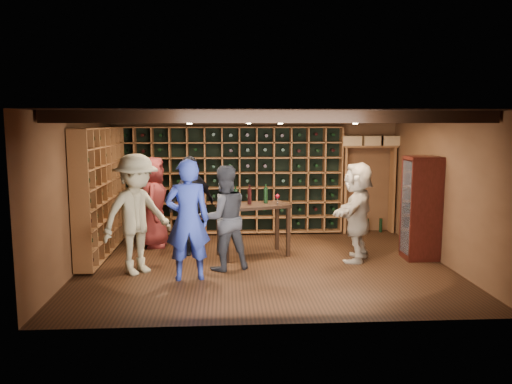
{
  "coord_description": "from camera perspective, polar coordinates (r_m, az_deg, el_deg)",
  "views": [
    {
      "loc": [
        -0.62,
        -8.06,
        2.35
      ],
      "look_at": [
        -0.13,
        0.2,
        1.19
      ],
      "focal_mm": 35.0,
      "sensor_mm": 36.0,
      "label": 1
    }
  ],
  "objects": [
    {
      "name": "guest_red_floral",
      "position": [
        9.61,
        -11.67,
        -1.15
      ],
      "size": [
        0.56,
        0.85,
        1.71
      ],
      "primitive_type": "imported",
      "rotation": [
        0.0,
        0.0,
        1.59
      ],
      "color": "maroon",
      "rests_on": "ground"
    },
    {
      "name": "tasting_table",
      "position": [
        8.75,
        -0.33,
        -2.17
      ],
      "size": [
        1.35,
        0.94,
        1.2
      ],
      "rotation": [
        0.0,
        0.0,
        0.29
      ],
      "color": "black",
      "rests_on": "ground"
    },
    {
      "name": "guest_beige",
      "position": [
        8.66,
        11.51,
        -2.21
      ],
      "size": [
        1.14,
        1.63,
        1.69
      ],
      "primitive_type": "imported",
      "rotation": [
        0.0,
        0.0,
        4.25
      ],
      "color": "tan",
      "rests_on": "ground"
    },
    {
      "name": "man_grey_suit",
      "position": [
        7.97,
        -3.69,
        -2.98
      ],
      "size": [
        0.98,
        0.87,
        1.68
      ],
      "primitive_type": "imported",
      "rotation": [
        0.0,
        0.0,
        3.48
      ],
      "color": "black",
      "rests_on": "ground"
    },
    {
      "name": "room_shell",
      "position": [
        8.13,
        0.96,
        8.45
      ],
      "size": [
        6.0,
        6.0,
        6.0
      ],
      "color": "brown",
      "rests_on": "ground"
    },
    {
      "name": "guest_woman_black",
      "position": [
        8.98,
        -7.36,
        -1.5
      ],
      "size": [
        1.02,
        1.05,
        1.77
      ],
      "primitive_type": "imported",
      "rotation": [
        0.0,
        0.0,
        3.96
      ],
      "color": "black",
      "rests_on": "ground"
    },
    {
      "name": "crate_shelf",
      "position": [
        10.84,
        12.85,
        3.62
      ],
      "size": [
        1.2,
        0.32,
        2.07
      ],
      "color": "brown",
      "rests_on": "ground"
    },
    {
      "name": "display_cabinet",
      "position": [
        9.03,
        18.32,
        -1.97
      ],
      "size": [
        0.55,
        0.5,
        1.75
      ],
      "color": "#380F0B",
      "rests_on": "ground"
    },
    {
      "name": "man_blue_shirt",
      "position": [
        7.49,
        -7.82,
        -3.19
      ],
      "size": [
        0.72,
        0.53,
        1.82
      ],
      "primitive_type": "imported",
      "rotation": [
        0.0,
        0.0,
        3.29
      ],
      "color": "navy",
      "rests_on": "ground"
    },
    {
      "name": "wine_rack_left",
      "position": [
        9.23,
        -17.24,
        0.13
      ],
      "size": [
        0.3,
        2.65,
        2.2
      ],
      "color": "brown",
      "rests_on": "ground"
    },
    {
      "name": "guest_khaki",
      "position": [
        7.95,
        -13.5,
        -2.51
      ],
      "size": [
        1.35,
        1.34,
        1.87
      ],
      "primitive_type": "imported",
      "rotation": [
        0.0,
        0.0,
        0.77
      ],
      "color": "gray",
      "rests_on": "ground"
    },
    {
      "name": "wine_rack_back",
      "position": [
        10.45,
        -2.88,
        1.36
      ],
      "size": [
        4.65,
        0.3,
        2.2
      ],
      "color": "brown",
      "rests_on": "ground"
    },
    {
      "name": "ground",
      "position": [
        8.41,
        0.95,
        -8.26
      ],
      "size": [
        6.0,
        6.0,
        0.0
      ],
      "primitive_type": "plane",
      "color": "#331B0E",
      "rests_on": "ground"
    }
  ]
}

